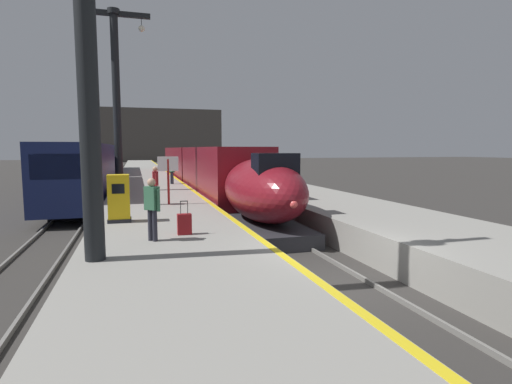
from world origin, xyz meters
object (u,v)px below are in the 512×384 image
passenger_mid_platform (172,170)px  station_column_mid (116,85)px  highspeed_train_main (203,169)px  regional_train_adjacent (97,165)px  passenger_near_edge (152,204)px  rolling_suitcase (184,224)px  passenger_far_waiting (155,182)px  departure_info_board (168,170)px  ticket_machine_yellow (119,200)px

passenger_mid_platform → station_column_mid: bearing=-131.7°
highspeed_train_main → regional_train_adjacent: (-8.10, 6.09, 0.20)m
passenger_near_edge → rolling_suitcase: bearing=32.4°
passenger_far_waiting → departure_info_board: size_ratio=0.80×
passenger_far_waiting → passenger_mid_platform: bearing=81.3°
passenger_far_waiting → rolling_suitcase: size_ratio=1.72×
ticket_machine_yellow → regional_train_adjacent: bearing=96.4°
passenger_near_edge → departure_info_board: bearing=82.2°
passenger_mid_platform → passenger_far_waiting: size_ratio=1.00×
highspeed_train_main → regional_train_adjacent: bearing=143.1°
passenger_mid_platform → rolling_suitcase: size_ratio=1.72×
rolling_suitcase → highspeed_train_main: bearing=79.2°
highspeed_train_main → regional_train_adjacent: 10.14m
departure_info_board → passenger_far_waiting: bearing=173.5°
departure_info_board → rolling_suitcase: bearing=-90.6°
highspeed_train_main → rolling_suitcase: (-3.68, -19.33, -0.57)m
rolling_suitcase → station_column_mid: bearing=99.5°
station_column_mid → departure_info_board: 8.45m
station_column_mid → passenger_far_waiting: bearing=-75.4°
station_column_mid → passenger_mid_platform: station_column_mid is taller
passenger_mid_platform → departure_info_board: departure_info_board is taller
regional_train_adjacent → ticket_machine_yellow: bearing=-83.6°
passenger_near_edge → departure_info_board: size_ratio=0.80×
passenger_near_edge → passenger_mid_platform: (2.03, 17.62, 0.00)m
rolling_suitcase → passenger_far_waiting: bearing=94.1°
regional_train_adjacent → departure_info_board: 19.38m
highspeed_train_main → departure_info_board: 13.27m
station_column_mid → passenger_near_edge: size_ratio=6.06×
highspeed_train_main → passenger_near_edge: (-4.59, -19.90, 0.11)m
regional_train_adjacent → passenger_near_edge: regional_train_adjacent is taller
highspeed_train_main → passenger_mid_platform: highspeed_train_main is taller
passenger_near_edge → passenger_mid_platform: 17.74m
passenger_far_waiting → passenger_near_edge: bearing=-93.4°
station_column_mid → passenger_far_waiting: size_ratio=6.06×
highspeed_train_main → rolling_suitcase: size_ratio=38.95×
station_column_mid → rolling_suitcase: 14.67m
departure_info_board → passenger_mid_platform: bearing=84.3°
station_column_mid → passenger_far_waiting: (1.74, -6.66, -5.10)m
rolling_suitcase → departure_info_board: size_ratio=0.46×
station_column_mid → rolling_suitcase: bearing=-80.5°
station_column_mid → ticket_machine_yellow: size_ratio=6.41×
regional_train_adjacent → rolling_suitcase: size_ratio=37.27×
highspeed_train_main → station_column_mid: 9.92m
passenger_near_edge → departure_info_board: departure_info_board is taller
station_column_mid → passenger_mid_platform: (3.34, 3.75, -5.10)m
regional_train_adjacent → rolling_suitcase: bearing=-80.1°
station_column_mid → passenger_near_edge: (1.31, -13.87, -5.10)m
passenger_far_waiting → departure_info_board: departure_info_board is taller
regional_train_adjacent → highspeed_train_main: bearing=-36.9°
highspeed_train_main → ticket_machine_yellow: 17.56m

